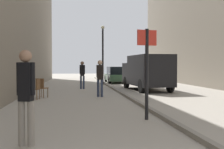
% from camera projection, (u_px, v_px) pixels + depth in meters
% --- Properties ---
extents(ground_plane, '(80.00, 80.00, 0.00)m').
position_uv_depth(ground_plane, '(94.00, 96.00, 14.01)').
color(ground_plane, '#A8A093').
extents(kerb_strip, '(0.16, 40.00, 0.12)m').
position_uv_depth(kerb_strip, '(125.00, 95.00, 14.22)').
color(kerb_strip, gray).
rests_on(kerb_strip, ground_plane).
extents(pedestrian_main_foreground, '(0.36, 0.26, 1.86)m').
position_uv_depth(pedestrian_main_foreground, '(26.00, 91.00, 5.33)').
color(pedestrian_main_foreground, gray).
rests_on(pedestrian_main_foreground, ground_plane).
extents(pedestrian_mid_block, '(0.36, 0.25, 1.83)m').
position_uv_depth(pedestrian_mid_block, '(82.00, 73.00, 18.38)').
color(pedestrian_mid_block, '#2D3851').
rests_on(pedestrian_mid_block, ground_plane).
extents(pedestrian_far_crossing, '(0.35, 0.26, 1.82)m').
position_uv_depth(pedestrian_far_crossing, '(100.00, 76.00, 13.72)').
color(pedestrian_far_crossing, '#2D3851').
rests_on(pedestrian_far_crossing, ground_plane).
extents(delivery_van, '(2.24, 5.08, 2.19)m').
position_uv_depth(delivery_van, '(147.00, 71.00, 17.41)').
color(delivery_van, black).
rests_on(delivery_van, ground_plane).
extents(parked_car, '(1.87, 4.22, 1.45)m').
position_uv_depth(parked_car, '(117.00, 75.00, 25.26)').
color(parked_car, '#335138').
rests_on(parked_car, ground_plane).
extents(street_sign_post, '(0.59, 0.15, 2.60)m').
position_uv_depth(street_sign_post, '(147.00, 66.00, 7.91)').
color(street_sign_post, black).
rests_on(street_sign_post, ground_plane).
extents(lamp_post, '(0.28, 0.28, 4.76)m').
position_uv_depth(lamp_post, '(103.00, 51.00, 22.27)').
color(lamp_post, black).
rests_on(lamp_post, ground_plane).
extents(cafe_chair_near_window, '(0.59, 0.59, 0.94)m').
position_uv_depth(cafe_chair_near_window, '(41.00, 87.00, 13.28)').
color(cafe_chair_near_window, brown).
rests_on(cafe_chair_near_window, ground_plane).
extents(cafe_chair_by_doorway, '(0.52, 0.52, 0.94)m').
position_uv_depth(cafe_chair_by_doorway, '(36.00, 88.00, 12.69)').
color(cafe_chair_by_doorway, brown).
rests_on(cafe_chair_by_doorway, ground_plane).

